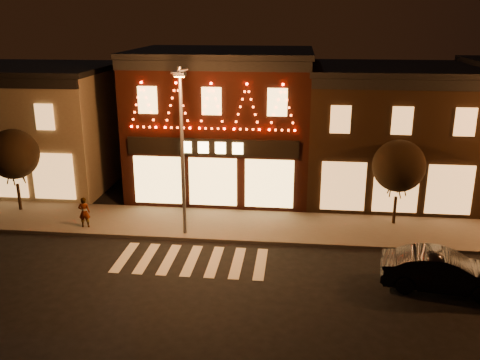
# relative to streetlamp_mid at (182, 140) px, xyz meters

# --- Properties ---
(ground) EXTENTS (120.00, 120.00, 0.00)m
(ground) POSITION_rel_streetlamp_mid_xyz_m (0.79, -6.37, -4.77)
(ground) COLOR black
(ground) RESTS_ON ground
(sidewalk_far) EXTENTS (44.00, 4.00, 0.15)m
(sidewalk_far) POSITION_rel_streetlamp_mid_xyz_m (2.79, 1.63, -4.70)
(sidewalk_far) COLOR #47423D
(sidewalk_far) RESTS_ON ground
(building_left) EXTENTS (12.20, 8.28, 7.30)m
(building_left) POSITION_rel_streetlamp_mid_xyz_m (-12.21, 7.62, -1.11)
(building_left) COLOR #796C56
(building_left) RESTS_ON ground
(building_pulp) EXTENTS (10.20, 8.34, 8.30)m
(building_pulp) POSITION_rel_streetlamp_mid_xyz_m (0.79, 7.60, -0.61)
(building_pulp) COLOR black
(building_pulp) RESTS_ON ground
(building_right_a) EXTENTS (9.20, 8.28, 7.50)m
(building_right_a) POSITION_rel_streetlamp_mid_xyz_m (10.29, 7.62, -1.01)
(building_right_a) COLOR #311F11
(building_right_a) RESTS_ON ground
(streetlamp_mid) EXTENTS (0.69, 1.80, 7.87)m
(streetlamp_mid) POSITION_rel_streetlamp_mid_xyz_m (0.00, 0.00, 0.00)
(streetlamp_mid) COLOR #59595E
(streetlamp_mid) RESTS_ON sidewalk_far
(tree_left) EXTENTS (2.63, 2.63, 4.40)m
(tree_left) POSITION_rel_streetlamp_mid_xyz_m (-9.55, 2.39, -1.55)
(tree_left) COLOR black
(tree_left) RESTS_ON sidewalk_far
(tree_right) EXTENTS (2.56, 2.56, 4.28)m
(tree_right) POSITION_rel_streetlamp_mid_xyz_m (10.14, 2.62, -1.62)
(tree_right) COLOR black
(tree_right) RESTS_ON sidewalk_far
(dark_sedan) EXTENTS (4.84, 2.27, 1.54)m
(dark_sedan) POSITION_rel_streetlamp_mid_xyz_m (10.92, -3.76, -4.00)
(dark_sedan) COLOR black
(dark_sedan) RESTS_ON ground
(pedestrian) EXTENTS (0.61, 0.45, 1.54)m
(pedestrian) POSITION_rel_streetlamp_mid_xyz_m (-5.12, 0.43, -3.85)
(pedestrian) COLOR gray
(pedestrian) RESTS_ON sidewalk_far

